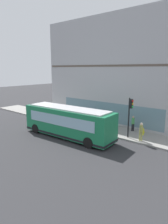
{
  "coord_description": "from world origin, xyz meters",
  "views": [
    {
      "loc": [
        -13.98,
        -13.36,
        6.84
      ],
      "look_at": [
        2.33,
        0.4,
        2.19
      ],
      "focal_mm": 31.94,
      "sensor_mm": 36.0,
      "label": 1
    }
  ],
  "objects_px": {
    "fire_hydrant": "(143,131)",
    "pedestrian_near_hydrant": "(141,130)",
    "city_bus_nearside": "(68,122)",
    "pedestrian_by_light_pole": "(133,122)",
    "pedestrian_near_building_entrance": "(78,117)",
    "traffic_light_near_corner": "(130,110)",
    "newspaper_vending_box": "(92,120)"
  },
  "relations": [
    {
      "from": "fire_hydrant",
      "to": "pedestrian_near_hydrant",
      "type": "distance_m",
      "value": 1.96
    },
    {
      "from": "pedestrian_near_building_entrance",
      "to": "pedestrian_by_light_pole",
      "type": "relative_size",
      "value": 0.99
    },
    {
      "from": "fire_hydrant",
      "to": "newspaper_vending_box",
      "type": "height_order",
      "value": "newspaper_vending_box"
    },
    {
      "from": "city_bus_nearside",
      "to": "newspaper_vending_box",
      "type": "relative_size",
      "value": 11.3
    },
    {
      "from": "pedestrian_near_hydrant",
      "to": "newspaper_vending_box",
      "type": "relative_size",
      "value": 1.95
    },
    {
      "from": "city_bus_nearside",
      "to": "pedestrian_near_hydrant",
      "type": "relative_size",
      "value": 5.8
    },
    {
      "from": "pedestrian_by_light_pole",
      "to": "newspaper_vending_box",
      "type": "distance_m",
      "value": 5.28
    },
    {
      "from": "city_bus_nearside",
      "to": "pedestrian_by_light_pole",
      "type": "relative_size",
      "value": 6.06
    },
    {
      "from": "traffic_light_near_corner",
      "to": "pedestrian_near_hydrant",
      "type": "height_order",
      "value": "traffic_light_near_corner"
    },
    {
      "from": "city_bus_nearside",
      "to": "fire_hydrant",
      "type": "bearing_deg",
      "value": -48.48
    },
    {
      "from": "traffic_light_near_corner",
      "to": "pedestrian_by_light_pole",
      "type": "relative_size",
      "value": 2.36
    },
    {
      "from": "traffic_light_near_corner",
      "to": "fire_hydrant",
      "type": "height_order",
      "value": "traffic_light_near_corner"
    },
    {
      "from": "city_bus_nearside",
      "to": "fire_hydrant",
      "type": "relative_size",
      "value": 13.74
    },
    {
      "from": "traffic_light_near_corner",
      "to": "pedestrian_near_building_entrance",
      "type": "xyz_separation_m",
      "value": [
        0.37,
        7.09,
        -1.81
      ]
    },
    {
      "from": "traffic_light_near_corner",
      "to": "newspaper_vending_box",
      "type": "height_order",
      "value": "traffic_light_near_corner"
    },
    {
      "from": "fire_hydrant",
      "to": "pedestrian_near_hydrant",
      "type": "relative_size",
      "value": 0.42
    },
    {
      "from": "pedestrian_near_building_entrance",
      "to": "pedestrian_by_light_pole",
      "type": "xyz_separation_m",
      "value": [
        1.8,
        -6.4,
        0.01
      ]
    },
    {
      "from": "traffic_light_near_corner",
      "to": "newspaper_vending_box",
      "type": "distance_m",
      "value": 6.54
    },
    {
      "from": "pedestrian_near_building_entrance",
      "to": "newspaper_vending_box",
      "type": "xyz_separation_m",
      "value": [
        1.21,
        -1.18,
        -0.5
      ]
    },
    {
      "from": "fire_hydrant",
      "to": "pedestrian_by_light_pole",
      "type": "height_order",
      "value": "pedestrian_by_light_pole"
    },
    {
      "from": "pedestrian_by_light_pole",
      "to": "newspaper_vending_box",
      "type": "height_order",
      "value": "pedestrian_by_light_pole"
    },
    {
      "from": "pedestrian_near_building_entrance",
      "to": "pedestrian_by_light_pole",
      "type": "height_order",
      "value": "pedestrian_by_light_pole"
    },
    {
      "from": "pedestrian_near_hydrant",
      "to": "pedestrian_near_building_entrance",
      "type": "bearing_deg",
      "value": 86.8
    },
    {
      "from": "city_bus_nearside",
      "to": "pedestrian_near_building_entrance",
      "type": "xyz_separation_m",
      "value": [
        3.83,
        2.02,
        -0.45
      ]
    },
    {
      "from": "pedestrian_near_building_entrance",
      "to": "pedestrian_near_hydrant",
      "type": "xyz_separation_m",
      "value": [
        -0.47,
        -8.36,
        0.06
      ]
    },
    {
      "from": "city_bus_nearside",
      "to": "pedestrian_by_light_pole",
      "type": "xyz_separation_m",
      "value": [
        5.63,
        -4.38,
        -0.44
      ]
    },
    {
      "from": "pedestrian_by_light_pole",
      "to": "newspaper_vending_box",
      "type": "bearing_deg",
      "value": 96.46
    },
    {
      "from": "traffic_light_near_corner",
      "to": "newspaper_vending_box",
      "type": "xyz_separation_m",
      "value": [
        1.58,
        5.91,
        -2.31
      ]
    },
    {
      "from": "fire_hydrant",
      "to": "pedestrian_near_hydrant",
      "type": "bearing_deg",
      "value": -162.22
    },
    {
      "from": "newspaper_vending_box",
      "to": "pedestrian_near_building_entrance",
      "type": "bearing_deg",
      "value": 135.74
    },
    {
      "from": "city_bus_nearside",
      "to": "traffic_light_near_corner",
      "type": "height_order",
      "value": "traffic_light_near_corner"
    },
    {
      "from": "pedestrian_near_building_entrance",
      "to": "fire_hydrant",
      "type": "bearing_deg",
      "value": -80.61
    }
  ]
}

